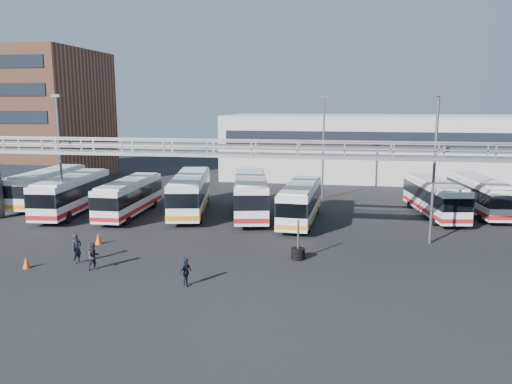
% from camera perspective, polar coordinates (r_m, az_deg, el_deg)
% --- Properties ---
extents(ground, '(140.00, 140.00, 0.00)m').
position_cam_1_polar(ground, '(30.03, -1.94, -8.41)').
color(ground, black).
rests_on(ground, ground).
extents(gantry, '(51.40, 5.15, 7.10)m').
position_cam_1_polar(gantry, '(34.48, -0.01, 3.40)').
color(gantry, '#93959B').
rests_on(gantry, ground).
extents(apartment_building, '(18.00, 15.00, 16.00)m').
position_cam_1_polar(apartment_building, '(70.27, -24.99, 7.95)').
color(apartment_building, brown).
rests_on(apartment_building, ground).
extents(warehouse, '(42.00, 14.00, 8.00)m').
position_cam_1_polar(warehouse, '(66.39, 15.15, 5.00)').
color(warehouse, '#9E9E99').
rests_on(warehouse, ground).
extents(light_pole_left, '(0.70, 0.35, 10.21)m').
position_cam_1_polar(light_pole_left, '(42.16, -21.50, 4.24)').
color(light_pole_left, '#4C4F54').
rests_on(light_pole_left, ground).
extents(light_pole_mid, '(0.70, 0.35, 10.21)m').
position_cam_1_polar(light_pole_mid, '(35.61, 19.75, 3.38)').
color(light_pole_mid, '#4C4F54').
rests_on(light_pole_mid, ground).
extents(light_pole_back, '(0.70, 0.35, 10.21)m').
position_cam_1_polar(light_pole_back, '(50.05, 7.71, 5.67)').
color(light_pole_back, '#4C4F54').
rests_on(light_pole_back, ground).
extents(bus_0, '(3.10, 10.92, 3.28)m').
position_cam_1_polar(bus_0, '(51.34, -22.66, 0.69)').
color(bus_0, silver).
rests_on(bus_0, ground).
extents(bus_1, '(3.47, 11.16, 3.34)m').
position_cam_1_polar(bus_1, '(46.25, -20.26, -0.08)').
color(bus_1, silver).
rests_on(bus_1, ground).
extents(bus_2, '(2.71, 10.27, 3.10)m').
position_cam_1_polar(bus_2, '(44.05, -14.29, -0.42)').
color(bus_2, silver).
rests_on(bus_2, ground).
extents(bus_3, '(4.77, 11.69, 3.46)m').
position_cam_1_polar(bus_3, '(43.77, -7.54, 0.01)').
color(bus_3, silver).
rests_on(bus_3, ground).
extents(bus_4, '(4.92, 11.88, 3.52)m').
position_cam_1_polar(bus_4, '(42.55, -0.66, -0.15)').
color(bus_4, silver).
rests_on(bus_4, ground).
extents(bus_5, '(2.89, 10.50, 3.16)m').
position_cam_1_polar(bus_5, '(40.44, 5.10, -1.02)').
color(bus_5, silver).
rests_on(bus_5, ground).
extents(bus_7, '(4.03, 10.55, 3.13)m').
position_cam_1_polar(bus_7, '(44.92, 19.73, -0.49)').
color(bus_7, silver).
rests_on(bus_7, ground).
extents(bus_8, '(3.64, 10.53, 3.13)m').
position_cam_1_polar(bus_8, '(47.49, 24.19, -0.23)').
color(bus_8, silver).
rests_on(bus_8, ground).
extents(pedestrian_a, '(0.65, 0.78, 1.81)m').
position_cam_1_polar(pedestrian_a, '(32.08, -19.81, -6.11)').
color(pedestrian_a, black).
rests_on(pedestrian_a, ground).
extents(pedestrian_b, '(0.98, 0.98, 1.60)m').
position_cam_1_polar(pedestrian_b, '(30.53, -18.05, -7.03)').
color(pedestrian_b, '#2D2432').
rests_on(pedestrian_b, ground).
extents(pedestrian_d, '(0.67, 0.97, 1.53)m').
position_cam_1_polar(pedestrian_d, '(26.86, -8.05, -9.06)').
color(pedestrian_d, '#1A222F').
rests_on(pedestrian_d, ground).
extents(cone_left, '(0.49, 0.49, 0.69)m').
position_cam_1_polar(cone_left, '(32.43, -24.78, -7.32)').
color(cone_left, '#D6420B').
rests_on(cone_left, ground).
extents(cone_right, '(0.49, 0.49, 0.77)m').
position_cam_1_polar(cone_right, '(35.98, -17.56, -5.11)').
color(cone_right, '#D6420B').
rests_on(cone_right, ground).
extents(tire_stack, '(0.87, 0.87, 2.49)m').
position_cam_1_polar(tire_stack, '(31.21, 4.82, -6.91)').
color(tire_stack, black).
rests_on(tire_stack, ground).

